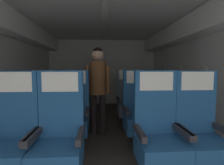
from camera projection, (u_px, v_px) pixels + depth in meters
name	position (u px, v px, depth m)	size (l,w,h in m)	color
ground	(106.00, 137.00, 2.98)	(3.74, 6.06, 0.02)	#3D3833
fuselage_shell	(105.00, 48.00, 3.12)	(3.62, 5.71, 2.18)	silver
seat_a_left_window	(11.00, 141.00, 1.66)	(0.48, 0.49, 1.16)	#38383D
seat_a_left_aisle	(59.00, 140.00, 1.68)	(0.48, 0.49, 1.16)	#38383D
seat_a_right_aisle	(200.00, 135.00, 1.80)	(0.48, 0.49, 1.16)	#38383D
seat_a_right_window	(158.00, 136.00, 1.77)	(0.48, 0.49, 1.16)	#38383D
seat_b_left_window	(43.00, 115.00, 2.57)	(0.48, 0.49, 1.16)	#38383D
seat_b_left_aisle	(74.00, 115.00, 2.59)	(0.48, 0.49, 1.16)	#38383D
seat_b_right_aisle	(167.00, 113.00, 2.69)	(0.48, 0.49, 1.16)	#38383D
seat_b_right_window	(139.00, 113.00, 2.67)	(0.48, 0.49, 1.16)	#38383D
seat_c_left_window	(58.00, 103.00, 3.47)	(0.48, 0.49, 1.16)	#38383D
seat_c_left_aisle	(80.00, 103.00, 3.49)	(0.48, 0.49, 1.16)	#38383D
seat_c_right_aisle	(150.00, 102.00, 3.60)	(0.48, 0.49, 1.16)	#38383D
seat_c_right_window	(128.00, 102.00, 3.57)	(0.48, 0.49, 1.16)	#38383D
flight_attendant	(98.00, 82.00, 3.01)	(0.43, 0.28, 1.56)	black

